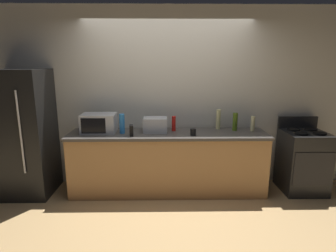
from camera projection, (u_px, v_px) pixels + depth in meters
The scene contains 14 objects.
ground_plane at pixel (168, 204), 3.84m from camera, with size 8.00×8.00×0.00m, color tan.
back_wall at pixel (168, 98), 4.33m from camera, with size 6.40×0.10×2.70m, color beige.
counter_run at pixel (168, 162), 4.13m from camera, with size 2.84×0.64×0.90m.
refrigerator at pixel (24, 133), 3.99m from camera, with size 0.72×0.73×1.80m.
stove_range at pixel (303, 161), 4.16m from camera, with size 0.60×0.61×1.08m.
microwave at pixel (99, 123), 4.03m from camera, with size 0.48×0.35×0.27m.
toaster_oven at pixel (155, 125), 4.06m from camera, with size 0.34×0.26×0.21m, color #B7BABF.
cordless_phone at pixel (131, 130), 3.85m from camera, with size 0.05×0.11×0.15m, color black.
bottle_hot_sauce at pixel (174, 124), 4.12m from camera, with size 0.06×0.06×0.22m, color red.
bottle_vinegar at pixel (218, 119), 4.22m from camera, with size 0.06×0.06×0.30m, color beige.
bottle_spray_cleaner at pixel (122, 124), 3.97m from camera, with size 0.08×0.08×0.28m, color #338CE5.
bottle_hand_soap at pixel (253, 124), 4.11m from camera, with size 0.06×0.06×0.22m, color beige.
bottle_olive_oil at pixel (235, 122), 4.13m from camera, with size 0.07×0.07×0.26m, color #4C6B19.
mug_black at pixel (193, 132), 3.88m from camera, with size 0.08×0.08×0.09m, color black.
Camera 1 is at (-0.07, -3.50, 1.89)m, focal length 30.02 mm.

